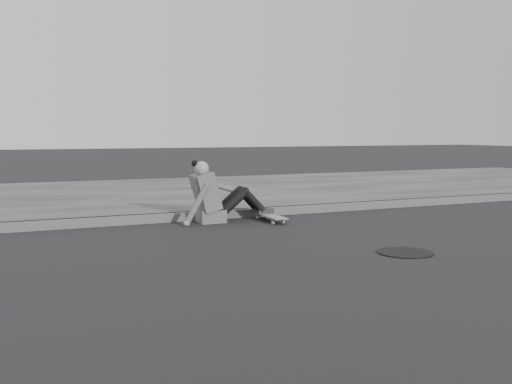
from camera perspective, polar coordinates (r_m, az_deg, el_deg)
ground at (r=5.94m, az=2.63°, el=-6.23°), size 80.00×80.00×0.00m
curb at (r=8.28m, az=-5.26°, el=-2.33°), size 24.00×0.16×0.12m
sidewalk at (r=11.17m, az=-10.12°, el=-0.25°), size 24.00×6.00×0.12m
manhole at (r=6.18m, az=14.68°, el=-5.87°), size 0.57×0.57×0.01m
skateboard at (r=8.09m, az=1.41°, el=-2.43°), size 0.20×0.78×0.09m
seated_woman at (r=8.00m, az=-4.10°, el=-0.45°), size 1.38×0.46×0.88m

